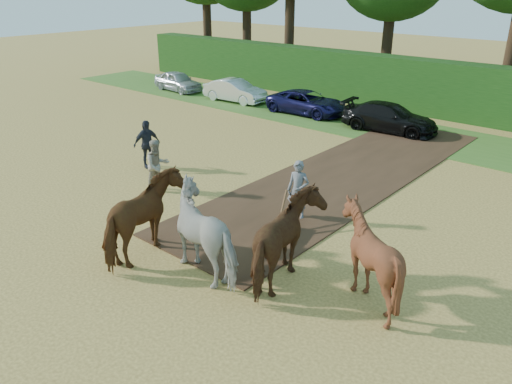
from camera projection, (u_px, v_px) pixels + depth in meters
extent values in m
plane|color=gold|center=(187.00, 226.00, 15.62)|extent=(120.00, 120.00, 0.00)
cube|color=#472D1C|center=(346.00, 175.00, 19.59)|extent=(4.50, 17.00, 0.05)
cube|color=#38601E|center=(393.00, 131.00, 25.38)|extent=(50.00, 5.00, 0.03)
cube|color=#14380F|center=(432.00, 88.00, 27.93)|extent=(46.00, 1.60, 3.00)
imported|color=#BEB695|center=(157.00, 166.00, 17.85)|extent=(0.89, 1.05, 1.92)
imported|color=#21252D|center=(147.00, 144.00, 20.10)|extent=(0.67, 1.22, 1.97)
imported|color=brown|center=(145.00, 219.00, 13.44)|extent=(1.99, 2.99, 2.32)
imported|color=#BDB6A9|center=(212.00, 230.00, 12.84)|extent=(2.77, 2.55, 2.32)
imported|color=brown|center=(287.00, 243.00, 12.24)|extent=(1.99, 2.99, 2.32)
imported|color=#5D2B17|center=(369.00, 256.00, 11.63)|extent=(2.40, 2.56, 2.32)
cube|color=black|center=(282.00, 230.00, 14.94)|extent=(0.66, 1.06, 0.39)
cube|color=brown|center=(274.00, 234.00, 14.30)|extent=(0.55, 1.51, 0.11)
cylinder|color=brown|center=(282.00, 208.00, 15.37)|extent=(0.53, 1.05, 0.81)
cylinder|color=brown|center=(297.00, 211.00, 15.19)|extent=(0.23, 1.12, 0.81)
imported|color=gray|center=(298.00, 190.00, 15.74)|extent=(0.81, 0.65, 1.94)
imported|color=#B5B7BC|center=(178.00, 81.00, 34.17)|extent=(4.00, 1.85, 1.33)
imported|color=silver|center=(235.00, 91.00, 31.16)|extent=(4.28, 1.73, 1.38)
imported|color=#181644|center=(307.00, 103.00, 28.34)|extent=(4.76, 2.32, 1.30)
imported|color=black|center=(389.00, 118.00, 25.08)|extent=(4.99, 2.42, 1.40)
cylinder|color=#382616|center=(208.00, 33.00, 42.04)|extent=(0.70, 0.70, 5.85)
cylinder|color=#382616|center=(247.00, 39.00, 40.08)|extent=(0.70, 0.70, 5.40)
cylinder|color=#382616|center=(289.00, 37.00, 36.17)|extent=(0.70, 0.70, 6.53)
cylinder|color=#382616|center=(386.00, 53.00, 33.29)|extent=(0.70, 0.70, 5.17)
cylinder|color=#382616|center=(510.00, 59.00, 27.62)|extent=(0.70, 0.70, 6.08)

